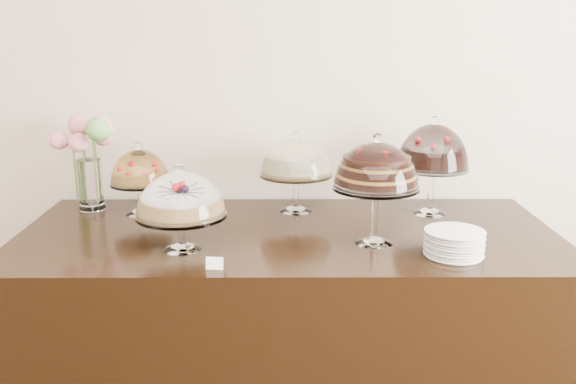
{
  "coord_description": "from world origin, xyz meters",
  "views": [
    {
      "loc": [
        -0.23,
        -0.06,
        1.72
      ],
      "look_at": [
        -0.22,
        2.4,
        1.08
      ],
      "focal_mm": 40.0,
      "sensor_mm": 36.0,
      "label": 1
    }
  ],
  "objects_px": {
    "cake_stand_cheesecake": "(296,160)",
    "cake_stand_fruit_tart": "(140,171)",
    "cake_stand_sugar_sponge": "(181,198)",
    "plate_stack": "(454,243)",
    "cake_stand_choco_layer": "(376,169)",
    "flower_vase": "(89,151)",
    "cake_stand_dark_choco": "(433,151)",
    "display_counter": "(288,331)"
  },
  "relations": [
    {
      "from": "cake_stand_cheesecake",
      "to": "cake_stand_fruit_tart",
      "type": "bearing_deg",
      "value": -176.95
    },
    {
      "from": "flower_vase",
      "to": "cake_stand_choco_layer",
      "type": "bearing_deg",
      "value": -21.38
    },
    {
      "from": "display_counter",
      "to": "cake_stand_sugar_sponge",
      "type": "height_order",
      "value": "cake_stand_sugar_sponge"
    },
    {
      "from": "cake_stand_cheesecake",
      "to": "plate_stack",
      "type": "distance_m",
      "value": 0.84
    },
    {
      "from": "cake_stand_sugar_sponge",
      "to": "cake_stand_dark_choco",
      "type": "height_order",
      "value": "cake_stand_dark_choco"
    },
    {
      "from": "flower_vase",
      "to": "cake_stand_dark_choco",
      "type": "bearing_deg",
      "value": -2.81
    },
    {
      "from": "cake_stand_fruit_tart",
      "to": "flower_vase",
      "type": "relative_size",
      "value": 0.75
    },
    {
      "from": "display_counter",
      "to": "cake_stand_sugar_sponge",
      "type": "distance_m",
      "value": 0.79
    },
    {
      "from": "cake_stand_dark_choco",
      "to": "cake_stand_fruit_tart",
      "type": "distance_m",
      "value": 1.3
    },
    {
      "from": "plate_stack",
      "to": "display_counter",
      "type": "bearing_deg",
      "value": 154.52
    },
    {
      "from": "plate_stack",
      "to": "cake_stand_dark_choco",
      "type": "bearing_deg",
      "value": 86.73
    },
    {
      "from": "flower_vase",
      "to": "cake_stand_cheesecake",
      "type": "bearing_deg",
      "value": -2.17
    },
    {
      "from": "cake_stand_sugar_sponge",
      "to": "plate_stack",
      "type": "relative_size",
      "value": 1.6
    },
    {
      "from": "display_counter",
      "to": "plate_stack",
      "type": "xyz_separation_m",
      "value": [
        0.61,
        -0.29,
        0.5
      ]
    },
    {
      "from": "display_counter",
      "to": "cake_stand_choco_layer",
      "type": "relative_size",
      "value": 5.08
    },
    {
      "from": "display_counter",
      "to": "plate_stack",
      "type": "relative_size",
      "value": 10.33
    },
    {
      "from": "display_counter",
      "to": "cake_stand_sugar_sponge",
      "type": "xyz_separation_m",
      "value": [
        -0.4,
        -0.21,
        0.65
      ]
    },
    {
      "from": "cake_stand_sugar_sponge",
      "to": "cake_stand_choco_layer",
      "type": "relative_size",
      "value": 0.79
    },
    {
      "from": "cake_stand_fruit_tart",
      "to": "cake_stand_cheesecake",
      "type": "bearing_deg",
      "value": 3.05
    },
    {
      "from": "cake_stand_sugar_sponge",
      "to": "cake_stand_choco_layer",
      "type": "xyz_separation_m",
      "value": [
        0.73,
        0.07,
        0.1
      ]
    },
    {
      "from": "cake_stand_choco_layer",
      "to": "plate_stack",
      "type": "relative_size",
      "value": 2.03
    },
    {
      "from": "display_counter",
      "to": "cake_stand_cheesecake",
      "type": "bearing_deg",
      "value": 82.8
    },
    {
      "from": "cake_stand_choco_layer",
      "to": "cake_stand_fruit_tart",
      "type": "distance_m",
      "value": 1.08
    },
    {
      "from": "cake_stand_fruit_tart",
      "to": "plate_stack",
      "type": "bearing_deg",
      "value": -23.52
    },
    {
      "from": "cake_stand_dark_choco",
      "to": "plate_stack",
      "type": "xyz_separation_m",
      "value": [
        -0.03,
        -0.55,
        -0.24
      ]
    },
    {
      "from": "cake_stand_dark_choco",
      "to": "plate_stack",
      "type": "bearing_deg",
      "value": -93.27
    },
    {
      "from": "cake_stand_sugar_sponge",
      "to": "plate_stack",
      "type": "xyz_separation_m",
      "value": [
        1.01,
        -0.08,
        -0.15
      ]
    },
    {
      "from": "cake_stand_sugar_sponge",
      "to": "display_counter",
      "type": "bearing_deg",
      "value": 28.25
    },
    {
      "from": "display_counter",
      "to": "flower_vase",
      "type": "height_order",
      "value": "flower_vase"
    },
    {
      "from": "cake_stand_fruit_tart",
      "to": "cake_stand_sugar_sponge",
      "type": "bearing_deg",
      "value": -61.64
    },
    {
      "from": "cake_stand_dark_choco",
      "to": "plate_stack",
      "type": "distance_m",
      "value": 0.6
    },
    {
      "from": "cake_stand_dark_choco",
      "to": "cake_stand_sugar_sponge",
      "type": "bearing_deg",
      "value": -155.56
    },
    {
      "from": "display_counter",
      "to": "cake_stand_dark_choco",
      "type": "relative_size",
      "value": 5.0
    },
    {
      "from": "cake_stand_cheesecake",
      "to": "flower_vase",
      "type": "xyz_separation_m",
      "value": [
        -0.93,
        0.04,
        0.03
      ]
    },
    {
      "from": "cake_stand_cheesecake",
      "to": "cake_stand_fruit_tart",
      "type": "height_order",
      "value": "cake_stand_cheesecake"
    },
    {
      "from": "cake_stand_choco_layer",
      "to": "flower_vase",
      "type": "distance_m",
      "value": 1.32
    },
    {
      "from": "plate_stack",
      "to": "cake_stand_fruit_tart",
      "type": "bearing_deg",
      "value": 156.48
    },
    {
      "from": "cake_stand_choco_layer",
      "to": "plate_stack",
      "type": "xyz_separation_m",
      "value": [
        0.28,
        -0.14,
        -0.25
      ]
    },
    {
      "from": "cake_stand_fruit_tart",
      "to": "plate_stack",
      "type": "height_order",
      "value": "cake_stand_fruit_tart"
    },
    {
      "from": "display_counter",
      "to": "cake_stand_choco_layer",
      "type": "distance_m",
      "value": 0.83
    },
    {
      "from": "cake_stand_sugar_sponge",
      "to": "cake_stand_choco_layer",
      "type": "bearing_deg",
      "value": 5.2
    },
    {
      "from": "cake_stand_choco_layer",
      "to": "cake_stand_cheesecake",
      "type": "relative_size",
      "value": 1.17
    }
  ]
}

